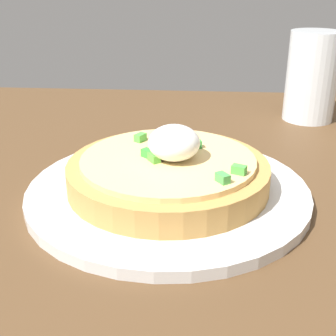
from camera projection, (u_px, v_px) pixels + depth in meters
The scene contains 4 objects.
dining_table at pixel (132, 194), 48.95cm from camera, with size 129.42×81.00×2.15cm, color #513821.
plate at pixel (168, 191), 46.05cm from camera, with size 28.18×28.18×1.10cm, color silver.
pizza at pixel (168, 171), 45.10cm from camera, with size 19.96×19.96×6.50cm.
cup_near at pixel (311, 82), 67.21cm from camera, with size 7.43×7.43×12.97cm.
Camera 1 is at (7.06, -43.18, 23.55)cm, focal length 48.74 mm.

